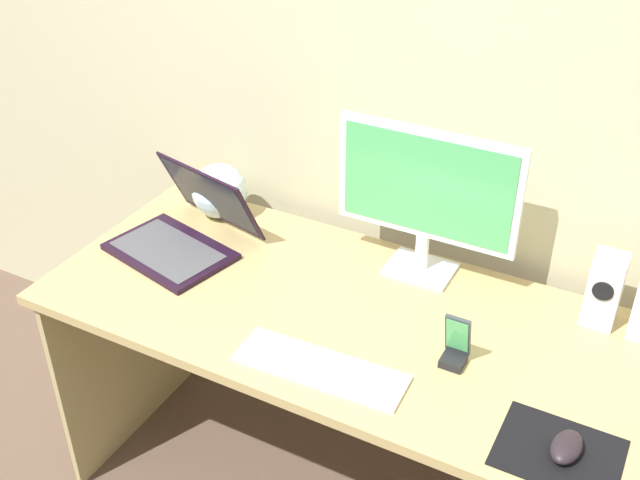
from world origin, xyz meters
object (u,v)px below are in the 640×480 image
at_px(laptop, 184,232).
at_px(fishbowl, 220,191).
at_px(monitor, 426,195).
at_px(speaker_near_monitor, 604,290).
at_px(keyboard_external, 321,368).
at_px(mouse, 566,447).
at_px(phone_in_dock, 456,347).

xyz_separation_m(laptop, fishbowl, (-0.01, 0.20, 0.03)).
bearing_deg(monitor, speaker_near_monitor, 0.66).
bearing_deg(keyboard_external, fishbowl, 138.94).
xyz_separation_m(monitor, speaker_near_monitor, (0.47, 0.01, -0.14)).
bearing_deg(speaker_near_monitor, keyboard_external, -137.43).
bearing_deg(mouse, phone_in_dock, 158.18).
height_order(monitor, mouse, monitor).
distance_m(speaker_near_monitor, phone_in_dock, 0.42).
bearing_deg(fishbowl, speaker_near_monitor, 0.35).
height_order(mouse, phone_in_dock, phone_in_dock).
bearing_deg(mouse, fishbowl, 164.40).
height_order(fishbowl, mouse, fishbowl).
xyz_separation_m(fishbowl, mouse, (1.16, -0.47, -0.06)).
bearing_deg(mouse, laptop, 173.17).
bearing_deg(keyboard_external, laptop, 152.11).
bearing_deg(keyboard_external, mouse, -1.45).
xyz_separation_m(keyboard_external, phone_in_dock, (0.26, 0.17, 0.04)).
height_order(speaker_near_monitor, phone_in_dock, speaker_near_monitor).
height_order(fishbowl, keyboard_external, fishbowl).
height_order(monitor, speaker_near_monitor, monitor).
height_order(monitor, fishbowl, monitor).
xyz_separation_m(monitor, laptop, (-0.65, -0.20, -0.19)).
height_order(monitor, phone_in_dock, monitor).
height_order(monitor, keyboard_external, monitor).
bearing_deg(speaker_near_monitor, laptop, -169.61).
relative_size(monitor, fishbowl, 2.93).
xyz_separation_m(fishbowl, keyboard_external, (0.60, -0.48, -0.08)).
relative_size(fishbowl, mouse, 1.69).
bearing_deg(phone_in_dock, keyboard_external, -147.36).
xyz_separation_m(laptop, mouse, (1.15, -0.27, -0.03)).
relative_size(fishbowl, keyboard_external, 0.41).
distance_m(speaker_near_monitor, keyboard_external, 0.72).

